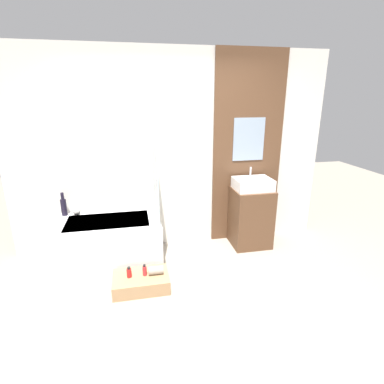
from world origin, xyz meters
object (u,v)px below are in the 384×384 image
Objects in this scene: bottle_soap_secondary at (145,271)px; bottle_soap_primary at (129,273)px; wooden_step_bench at (141,282)px; sink at (253,184)px; bathtub at (110,242)px; vase_tall_dark at (64,206)px; vase_round_light at (77,211)px.

bottle_soap_primary is at bearing 180.00° from bottle_soap_secondary.
sink reaches higher than wooden_step_bench.
sink reaches higher than bathtub.
bathtub is 2.57× the size of sink.
bathtub is at bearing 122.69° from bottle_soap_secondary.
bottle_soap_secondary is at bearing -57.31° from bathtub.
vase_tall_dark reaches higher than bottle_soap_primary.
bottle_soap_secondary is (0.94, -0.90, -0.48)m from vase_tall_dark.
bathtub is 0.58m from vase_round_light.
bathtub is 2.00m from sink.
sink is 2.31m from vase_round_light.
bottle_soap_primary is 0.93× the size of bottle_soap_secondary.
sink is 1.63× the size of vase_tall_dark.
bathtub is 4.20× the size of vase_tall_dark.
vase_tall_dark is 2.50× the size of bottle_soap_primary.
wooden_step_bench is 5.72× the size of vase_round_light.
bottle_soap_primary reaches higher than wooden_step_bench.
vase_round_light is 1.25m from bottle_soap_secondary.
bathtub is at bearing 110.44° from bottle_soap_primary.
bathtub is 0.66m from bottle_soap_primary.
vase_round_light is at bearing -6.88° from vase_tall_dark.
vase_tall_dark reaches higher than vase_round_light.
bottle_soap_secondary is (0.05, 0.00, 0.13)m from wooden_step_bench.
sink is (1.55, 0.73, 0.81)m from wooden_step_bench.
vase_round_light reaches higher than bathtub.
bathtub is at bearing 119.61° from wooden_step_bench.
wooden_step_bench is at bearing -154.70° from sink.
vase_tall_dark is 2.31× the size of bottle_soap_secondary.
bottle_soap_primary is (-0.12, 0.00, 0.13)m from wooden_step_bench.
sink is 2.46m from vase_tall_dark.
vase_round_light reaches higher than bottle_soap_secondary.
bathtub is 10.51× the size of bottle_soap_primary.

